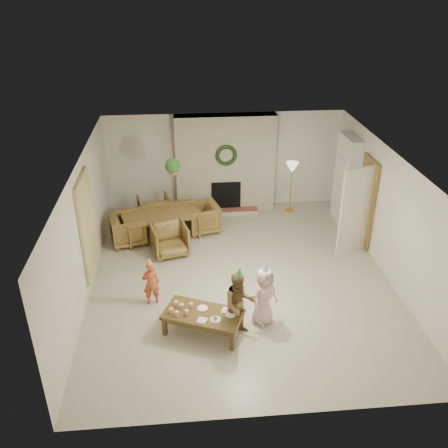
{
  "coord_description": "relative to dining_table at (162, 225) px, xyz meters",
  "views": [
    {
      "loc": [
        -1.09,
        -8.25,
        5.61
      ],
      "look_at": [
        -0.3,
        0.4,
        1.05
      ],
      "focal_mm": 38.94,
      "sensor_mm": 36.0,
      "label": 1
    }
  ],
  "objects": [
    {
      "name": "floor_lamp_base",
      "position": [
        3.29,
        1.13,
        -0.3
      ],
      "size": [
        0.25,
        0.25,
        0.03
      ],
      "primitive_type": "cylinder",
      "color": "gold",
      "rests_on": "floor"
    },
    {
      "name": "coffee_table_top",
      "position": [
        0.78,
        -3.48,
        0.07
      ],
      "size": [
        1.49,
        1.14,
        0.06
      ],
      "primitive_type": "cube",
      "rotation": [
        0.0,
        0.0,
        -0.4
      ],
      "color": "#503C1A",
      "rests_on": "floor"
    },
    {
      "name": "cup_b",
      "position": [
        0.32,
        -3.23,
        0.14
      ],
      "size": [
        0.09,
        0.09,
        0.09
      ],
      "primitive_type": "cylinder",
      "rotation": [
        0.0,
        0.0,
        -0.4
      ],
      "color": "white",
      "rests_on": "coffee_table_top"
    },
    {
      "name": "coffee_leg_fr",
      "position": [
        1.23,
        -3.97,
        -0.14
      ],
      "size": [
        0.09,
        0.09,
        0.35
      ],
      "primitive_type": "cube",
      "rotation": [
        0.0,
        0.0,
        -0.4
      ],
      "color": "#503C1A",
      "rests_on": "floor"
    },
    {
      "name": "books_row_lower",
      "position": [
        4.42,
        0.28,
        0.28
      ],
      "size": [
        0.2,
        0.4,
        0.24
      ],
      "primitive_type": "cube",
      "color": "#A2221E",
      "rests_on": "bookshelf_shelf_a"
    },
    {
      "name": "child_red",
      "position": [
        -0.14,
        -2.55,
        0.13
      ],
      "size": [
        0.37,
        0.29,
        0.89
      ],
      "primitive_type": "imported",
      "rotation": [
        0.0,
        0.0,
        3.4
      ],
      "color": "#BA4D27",
      "rests_on": "floor"
    },
    {
      "name": "coffee_leg_br",
      "position": [
        1.44,
        -3.47,
        -0.14
      ],
      "size": [
        0.09,
        0.09,
        0.35
      ],
      "primitive_type": "cube",
      "rotation": [
        0.0,
        0.0,
        -0.4
      ],
      "color": "#503C1A",
      "rests_on": "floor"
    },
    {
      "name": "wall_back",
      "position": [
        1.62,
        1.63,
        0.94
      ],
      "size": [
        7.0,
        0.0,
        7.0
      ],
      "primitive_type": "plane",
      "rotation": [
        1.57,
        0.0,
        0.0
      ],
      "color": "silver",
      "rests_on": "floor"
    },
    {
      "name": "bookshelf_shelf_d",
      "position": [
        4.44,
        0.43,
        1.34
      ],
      "size": [
        0.3,
        0.92,
        0.03
      ],
      "primitive_type": "cube",
      "color": "white",
      "rests_on": "bookshelf_carcass"
    },
    {
      "name": "cup_f",
      "position": [
        0.58,
        -3.31,
        0.14
      ],
      "size": [
        0.09,
        0.09,
        0.09
      ],
      "primitive_type": "cylinder",
      "rotation": [
        0.0,
        0.0,
        -0.4
      ],
      "color": "white",
      "rests_on": "coffee_table_top"
    },
    {
      "name": "dining_chair_left",
      "position": [
        -0.76,
        -0.19,
        0.03
      ],
      "size": [
        0.92,
        0.9,
        0.69
      ],
      "primitive_type": "imported",
      "rotation": [
        0.0,
        0.0,
        1.82
      ],
      "color": "brown",
      "rests_on": "floor"
    },
    {
      "name": "bookshelf_shelf_c",
      "position": [
        4.44,
        0.43,
        0.94
      ],
      "size": [
        0.3,
        0.92,
        0.03
      ],
      "primitive_type": "cube",
      "color": "white",
      "rests_on": "bookshelf_carcass"
    },
    {
      "name": "coffee_leg_bl",
      "position": [
        0.33,
        -2.99,
        -0.14
      ],
      "size": [
        0.09,
        0.09,
        0.35
      ],
      "primitive_type": "cube",
      "rotation": [
        0.0,
        0.0,
        -0.4
      ],
      "color": "#503C1A",
      "rests_on": "floor"
    },
    {
      "name": "food_scoop",
      "position": [
        0.97,
        -3.68,
        0.14
      ],
      "size": [
        0.09,
        0.09,
        0.07
      ],
      "primitive_type": "sphere",
      "rotation": [
        0.0,
        0.0,
        -0.4
      ],
      "color": "tan",
      "rests_on": "plate_b"
    },
    {
      "name": "bookshelf_carcass",
      "position": [
        4.46,
        0.43,
        0.79
      ],
      "size": [
        0.3,
        1.0,
        2.2
      ],
      "primitive_type": "cube",
      "color": "white",
      "rests_on": "floor"
    },
    {
      "name": "coffee_leg_fl",
      "position": [
        0.11,
        -3.49,
        -0.14
      ],
      "size": [
        0.09,
        0.09,
        0.35
      ],
      "primitive_type": "cube",
      "rotation": [
        0.0,
        0.0,
        -0.4
      ],
      "color": "#503C1A",
      "rests_on": "floor"
    },
    {
      "name": "cup_e",
      "position": [
        0.5,
        -3.5,
        0.14
      ],
      "size": [
        0.09,
        0.09,
        0.09
      ],
      "primitive_type": "cylinder",
      "rotation": [
        0.0,
        0.0,
        -0.4
      ],
      "color": "white",
      "rests_on": "coffee_table_top"
    },
    {
      "name": "child_pink",
      "position": [
        1.86,
        -3.29,
        0.24
      ],
      "size": [
        0.65,
        0.59,
        1.11
      ],
      "primitive_type": "imported",
      "rotation": [
        0.0,
        0.0,
        0.58
      ],
      "color": "beige",
      "rests_on": "floor"
    },
    {
      "name": "party_hat_red",
      "position": [
        -0.14,
        -2.55,
        0.61
      ],
      "size": [
        0.13,
        0.13,
        0.17
      ],
      "primitive_type": "cone",
      "rotation": [
        0.0,
        0.0,
        -0.09
      ],
      "color": "#F5CA51",
      "rests_on": "child_red"
    },
    {
      "name": "cup_c",
      "position": [
        0.34,
        -3.52,
        0.14
      ],
      "size": [
        0.09,
        0.09,
        0.09
      ],
      "primitive_type": "cylinder",
      "rotation": [
        0.0,
        0.0,
        -0.4
      ],
      "color": "white",
      "rests_on": "coffee_table_top"
    },
    {
      "name": "cup_a",
      "position": [
        0.24,
        -3.42,
        0.14
      ],
      "size": [
        0.09,
        0.09,
        0.09
      ],
      "primitive_type": "cylinder",
      "rotation": [
        0.0,
        0.0,
        -0.4
      ],
      "color": "white",
      "rests_on": "coffee_table_top"
    },
    {
      "name": "bookshelf_shelf_b",
      "position": [
        4.44,
        0.43,
        0.54
      ],
      "size": [
        0.3,
        0.92,
        0.03
      ],
      "primitive_type": "cube",
      "color": "white",
      "rests_on": "bookshelf_carcass"
    },
    {
      "name": "hanging_plant_cord",
      "position": [
        0.32,
        -0.37,
        1.84
      ],
      "size": [
        0.01,
        0.01,
        0.7
      ],
      "primitive_type": "cylinder",
      "color": "tan",
      "rests_on": "ceiling"
    },
    {
      "name": "plate_b",
      "position": [
        0.97,
        -3.68,
        0.1
      ],
      "size": [
        0.24,
        0.24,
        0.01
      ],
      "primitive_type": "cylinder",
      "rotation": [
        0.0,
        0.0,
        -0.4
      ],
      "color": "white",
      "rests_on": "coffee_table_top"
    },
    {
      "name": "child_plaid",
      "position": [
        1.39,
        -3.54,
        0.29
      ],
      "size": [
        0.66,
        0.55,
        1.21
      ],
      "primitive_type": "imported",
      "rotation": [
        0.0,
        0.0,
        0.17
      ],
      "color": "maroon",
      "rests_on": "floor"
    },
    {
      "name": "coffee_table_apron",
      "position": [
        0.78,
        -3.48,
        -0.01
      ],
      "size": [
        1.36,
        1.0,
        0.08
      ],
      "primitive_type": "cube",
      "rotation": [
        0.0,
        0.0,
        -0.4
      ],
      "color": "#503C1A",
      "rests_on": "floor"
    },
    {
      "name": "dining_chair_right",
      "position": [
        0.95,
        0.24,
        0.03
      ],
      "size": [
        0.92,
        0.9,
        0.69
      ],
      "primitive_type": "imported",
      "rotation": [
        0.0,
        0.0,
        -1.33
      ],
      "color": "brown",
      "rests_on": "floor"
    },
    {
      "name": "books_row_mid",
      "position": [
        4.42,
        0.48,
        0.68
      ],
      "size": [
        0.2,
        0.44,
        0.24
      ],
      "primitive_type": "cube",
      "color": "navy",
      "rests_on": "bookshelf_shelf_b"
    },
    {
      "name": "books_row_upper",
      "position": [
        4.42,
        0.33,
        1.07
      ],
      "size": [
        0.2,
        0.36,
        0.22
      ],
      "primitive_type": "cube",
      "color": "#AF9425",
      "rests_on": "bookshelf_shelf_c"
    },
    {
      "name": "fireplace_wreath",
      "position": [
        1.62,
        1.2,
        1.24
      ],
      "size": [
        0.54,
        0.1,
        0.54
      ],
      "primitive_type": "torus",
      "rotation": [
        1.57,
        0.0,
        0.0
      ],
      "color": "#173614",
      "rests_on": "fireplace_mass"
    },
    {
      "name": "plate_a",
      "position": [
        0.78,
        -3.35,
        0.1
      ],
      "size": [
        0.24,
        0.24,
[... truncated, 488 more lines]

